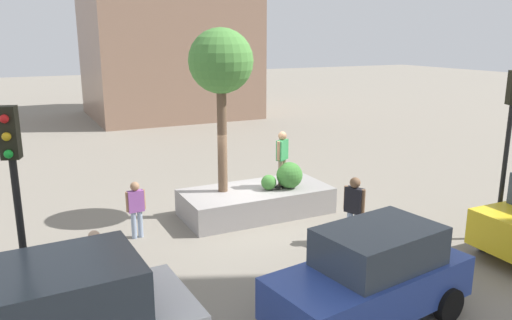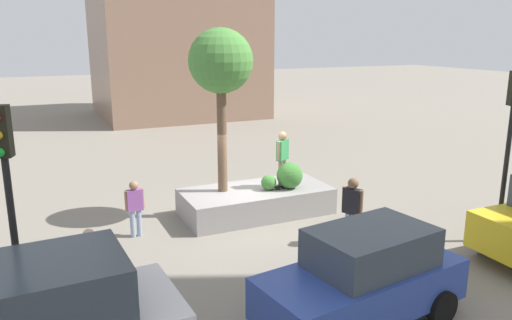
% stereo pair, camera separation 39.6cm
% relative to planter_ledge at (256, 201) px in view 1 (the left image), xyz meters
% --- Properties ---
extents(ground_plane, '(120.00, 120.00, 0.00)m').
position_rel_planter_ledge_xyz_m(ground_plane, '(0.35, 0.16, -0.39)').
color(ground_plane, gray).
extents(planter_ledge, '(4.45, 2.09, 0.78)m').
position_rel_planter_ledge_xyz_m(planter_ledge, '(0.00, 0.00, 0.00)').
color(planter_ledge, gray).
rests_on(planter_ledge, ground).
extents(plaza_tree, '(1.83, 1.83, 4.73)m').
position_rel_planter_ledge_xyz_m(plaza_tree, '(0.97, -0.25, 4.12)').
color(plaza_tree, brown).
rests_on(plaza_tree, planter_ledge).
extents(boxwood_shrub, '(0.79, 0.79, 0.79)m').
position_rel_planter_ledge_xyz_m(boxwood_shrub, '(-0.96, 0.34, 0.79)').
color(boxwood_shrub, '#3D7A33').
rests_on(boxwood_shrub, planter_ledge).
extents(hedge_clump, '(0.46, 0.46, 0.46)m').
position_rel_planter_ledge_xyz_m(hedge_clump, '(-0.31, 0.24, 0.62)').
color(hedge_clump, '#3D7A33').
rests_on(hedge_clump, planter_ledge).
extents(skateboard, '(0.76, 0.66, 0.07)m').
position_rel_planter_ledge_xyz_m(skateboard, '(-0.81, 0.14, 0.45)').
color(skateboard, black).
rests_on(skateboard, planter_ledge).
extents(skateboarder, '(0.49, 0.39, 1.64)m').
position_rel_planter_ledge_xyz_m(skateboarder, '(-0.81, 0.14, 1.41)').
color(skateboarder, '#847056').
rests_on(skateboarder, skateboard).
extents(sedan_parked, '(4.20, 2.32, 1.86)m').
position_rel_planter_ledge_xyz_m(sedan_parked, '(0.68, 6.29, 0.55)').
color(sedan_parked, '#2D479E').
rests_on(sedan_parked, ground).
extents(traffic_light_corner, '(0.34, 0.37, 4.21)m').
position_rel_planter_ledge_xyz_m(traffic_light_corner, '(6.46, 4.24, 2.50)').
color(traffic_light_corner, black).
rests_on(traffic_light_corner, ground).
extents(traffic_light_median, '(0.35, 0.37, 4.45)m').
position_rel_planter_ledge_xyz_m(traffic_light_median, '(-4.94, 4.56, 2.65)').
color(traffic_light_median, black).
rests_on(traffic_light_median, ground).
extents(passerby_with_bag, '(0.37, 0.57, 1.79)m').
position_rel_planter_ledge_xyz_m(passerby_with_bag, '(-1.27, 3.14, 0.64)').
color(passerby_with_bag, '#8C9EB7').
rests_on(passerby_with_bag, ground).
extents(bystander_watching, '(0.50, 0.27, 1.52)m').
position_rel_planter_ledge_xyz_m(bystander_watching, '(5.17, 3.21, 0.49)').
color(bystander_watching, '#8C9EB7').
rests_on(bystander_watching, ground).
extents(pedestrian_crossing, '(0.53, 0.24, 1.56)m').
position_rel_planter_ledge_xyz_m(pedestrian_crossing, '(3.69, 0.28, 0.51)').
color(pedestrian_crossing, '#8C9EB7').
rests_on(pedestrian_crossing, ground).
extents(plaza_lowrise_south, '(10.19, 8.86, 14.15)m').
position_rel_planter_ledge_xyz_m(plaza_lowrise_south, '(-3.39, -20.18, 6.69)').
color(plaza_lowrise_south, '#8C6B56').
rests_on(plaza_lowrise_south, ground).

